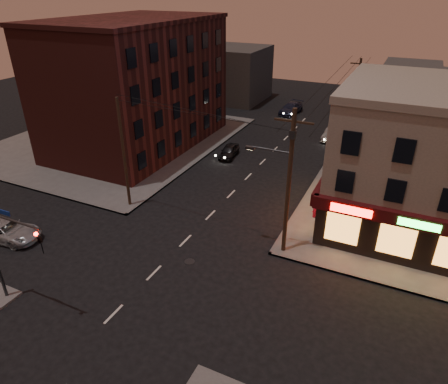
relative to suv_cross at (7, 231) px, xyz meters
The scene contains 16 objects.
ground 11.85m from the suv_cross, ahead, with size 120.00×120.00×0.00m, color black.
sidewalk_nw 21.21m from the suv_cross, 107.11° to the left, with size 24.00×28.00×0.15m, color #514F4C.
pizza_building 31.69m from the suv_cross, 27.94° to the left, with size 15.85×12.85×10.50m.
brick_apartment 21.29m from the suv_cross, 97.69° to the left, with size 12.00×20.00×13.00m, color #4C1C18.
bg_building_ne_a 47.04m from the suv_cross, 56.73° to the left, with size 10.00×12.00×7.00m, color #3F3D3A.
bg_building_nw 43.40m from the suv_cross, 91.64° to the left, with size 9.00×10.00×8.00m, color #3F3D3A.
bg_building_ne_b 58.37m from the suv_cross, 65.95° to the left, with size 8.00×8.00×6.00m, color #3F3D3A.
utility_pole_main 20.39m from the suv_cross, 20.94° to the left, with size 4.20×0.44×10.00m.
utility_pole_far 38.30m from the suv_cross, 60.83° to the left, with size 0.26×0.26×9.00m, color #382619.
utility_pole_west 10.03m from the suv_cross, 57.39° to the left, with size 0.24×0.24×9.00m, color #382619.
traffic_signal 8.32m from the suv_cross, 35.02° to the right, with size 4.49×0.32×6.47m.
suv_cross is the anchor object (origin of this frame).
sedan_near 22.49m from the suv_cross, 69.20° to the left, with size 1.51×3.74×1.27m, color black.
sedan_mid 35.26m from the suv_cross, 61.61° to the left, with size 1.42×4.07×1.34m, color slate.
sedan_far 40.50m from the suv_cross, 76.80° to the left, with size 2.07×5.10×1.48m, color #1C2138.
fire_hydrant 22.99m from the suv_cross, 32.40° to the left, with size 0.38×0.38×0.84m.
Camera 1 is at (12.80, -16.44, 16.53)m, focal length 32.00 mm.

